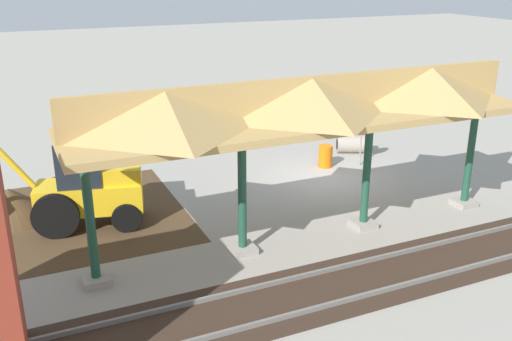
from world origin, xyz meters
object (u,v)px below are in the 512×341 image
Objects in this scene: concrete_pipe at (354,144)px; traffic_barrel at (325,156)px; stop_sign at (362,131)px; backhoe at (84,188)px.

traffic_barrel is (2.09, 1.12, 0.08)m from concrete_pipe.
stop_sign is 1.24× the size of concrete_pipe.
stop_sign is at bearing -173.23° from backhoe.
traffic_barrel is at bearing -15.95° from stop_sign.
stop_sign is 11.15m from backhoe.
traffic_barrel is at bearing 28.11° from concrete_pipe.
concrete_pipe is at bearing -114.62° from stop_sign.
traffic_barrel is (1.40, -0.40, -1.00)m from stop_sign.
stop_sign is 0.37× the size of backhoe.
backhoe is 12.13m from concrete_pipe.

